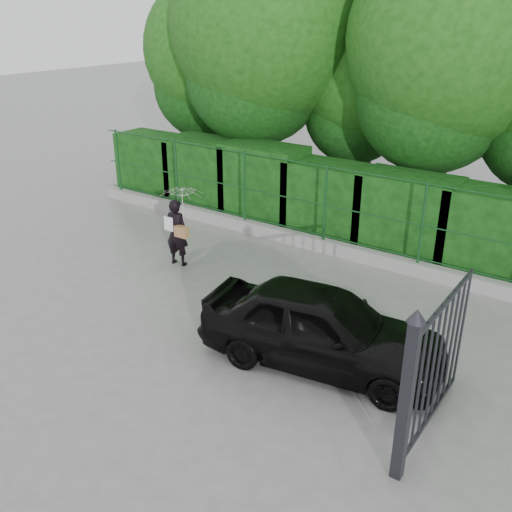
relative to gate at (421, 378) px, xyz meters
The scene contains 8 objects.
ground 4.81m from the gate, behind, with size 80.00×80.00×0.00m, color gray.
kerb 7.04m from the gate, 131.36° to the left, with size 14.00×0.25×0.30m, color #9E9E99.
fence 6.82m from the gate, 129.97° to the left, with size 14.13×0.06×1.80m.
hedge 7.68m from the gate, 125.80° to the left, with size 14.20×1.20×2.23m.
trees 9.76m from the gate, 112.24° to the left, with size 17.10×6.15×8.08m.
gate is the anchor object (origin of this frame).
woman 6.97m from the gate, 156.84° to the left, with size 0.92×0.94×1.81m.
car 2.34m from the gate, 150.31° to the left, with size 1.58×3.93×1.34m, color black.
Camera 1 is at (6.27, -6.61, 5.36)m, focal length 40.00 mm.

